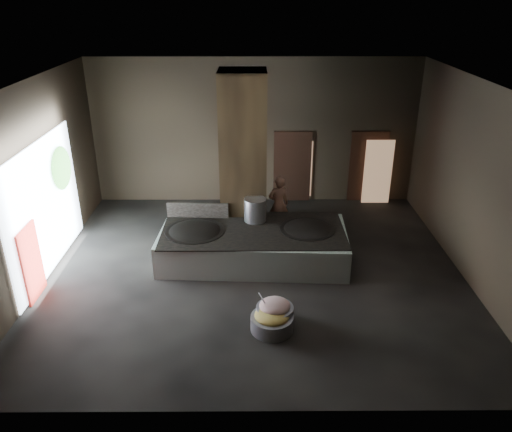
{
  "coord_description": "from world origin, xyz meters",
  "views": [
    {
      "loc": [
        -0.04,
        -10.59,
        6.3
      ],
      "look_at": [
        0.03,
        0.46,
        1.25
      ],
      "focal_mm": 35.0,
      "sensor_mm": 36.0,
      "label": 1
    }
  ],
  "objects_px": {
    "cook": "(279,204)",
    "meat_basin": "(275,316)",
    "wok_right": "(307,232)",
    "stock_pot": "(255,210)",
    "wok_left": "(195,234)",
    "veg_basin": "(272,323)",
    "hearth_platform": "(253,245)"
  },
  "relations": [
    {
      "from": "wok_left",
      "to": "veg_basin",
      "type": "bearing_deg",
      "value": -57.44
    },
    {
      "from": "cook",
      "to": "meat_basin",
      "type": "bearing_deg",
      "value": 73.66
    },
    {
      "from": "wok_left",
      "to": "stock_pot",
      "type": "relative_size",
      "value": 2.42
    },
    {
      "from": "stock_pot",
      "to": "cook",
      "type": "bearing_deg",
      "value": 59.18
    },
    {
      "from": "stock_pot",
      "to": "cook",
      "type": "xyz_separation_m",
      "value": [
        0.66,
        1.11,
        -0.32
      ]
    },
    {
      "from": "wok_left",
      "to": "meat_basin",
      "type": "bearing_deg",
      "value": -54.84
    },
    {
      "from": "cook",
      "to": "veg_basin",
      "type": "xyz_separation_m",
      "value": [
        -0.34,
        -4.56,
        -0.65
      ]
    },
    {
      "from": "cook",
      "to": "meat_basin",
      "type": "distance_m",
      "value": 4.43
    },
    {
      "from": "hearth_platform",
      "to": "veg_basin",
      "type": "bearing_deg",
      "value": -79.68
    },
    {
      "from": "meat_basin",
      "to": "veg_basin",
      "type": "bearing_deg",
      "value": -109.43
    },
    {
      "from": "meat_basin",
      "to": "cook",
      "type": "bearing_deg",
      "value": 86.41
    },
    {
      "from": "wok_right",
      "to": "veg_basin",
      "type": "height_order",
      "value": "wok_right"
    },
    {
      "from": "hearth_platform",
      "to": "veg_basin",
      "type": "height_order",
      "value": "hearth_platform"
    },
    {
      "from": "wok_left",
      "to": "wok_right",
      "type": "relative_size",
      "value": 1.07
    },
    {
      "from": "cook",
      "to": "meat_basin",
      "type": "height_order",
      "value": "cook"
    },
    {
      "from": "hearth_platform",
      "to": "wok_right",
      "type": "distance_m",
      "value": 1.39
    },
    {
      "from": "wok_right",
      "to": "meat_basin",
      "type": "xyz_separation_m",
      "value": [
        -0.91,
        -2.78,
        -0.54
      ]
    },
    {
      "from": "cook",
      "to": "wok_right",
      "type": "bearing_deg",
      "value": 98.91
    },
    {
      "from": "hearth_platform",
      "to": "wok_left",
      "type": "height_order",
      "value": "wok_left"
    },
    {
      "from": "veg_basin",
      "to": "wok_left",
      "type": "bearing_deg",
      "value": 122.56
    },
    {
      "from": "hearth_platform",
      "to": "cook",
      "type": "bearing_deg",
      "value": 69.79
    },
    {
      "from": "veg_basin",
      "to": "meat_basin",
      "type": "distance_m",
      "value": 0.2
    },
    {
      "from": "meat_basin",
      "to": "wok_right",
      "type": "bearing_deg",
      "value": 71.78
    },
    {
      "from": "hearth_platform",
      "to": "wok_right",
      "type": "relative_size",
      "value": 3.41
    },
    {
      "from": "wok_left",
      "to": "stock_pot",
      "type": "distance_m",
      "value": 1.66
    },
    {
      "from": "wok_right",
      "to": "veg_basin",
      "type": "relative_size",
      "value": 1.57
    },
    {
      "from": "wok_right",
      "to": "cook",
      "type": "xyz_separation_m",
      "value": [
        -0.64,
        1.61,
        0.06
      ]
    },
    {
      "from": "wok_right",
      "to": "veg_basin",
      "type": "bearing_deg",
      "value": -108.29
    },
    {
      "from": "stock_pot",
      "to": "meat_basin",
      "type": "relative_size",
      "value": 0.79
    },
    {
      "from": "hearth_platform",
      "to": "veg_basin",
      "type": "relative_size",
      "value": 5.36
    },
    {
      "from": "cook",
      "to": "meat_basin",
      "type": "xyz_separation_m",
      "value": [
        -0.28,
        -4.39,
        -0.6
      ]
    },
    {
      "from": "wok_right",
      "to": "cook",
      "type": "relative_size",
      "value": 0.84
    }
  ]
}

